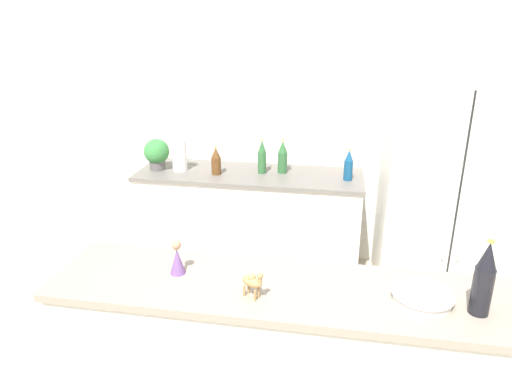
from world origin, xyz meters
TOP-DOWN VIEW (x-y plane):
  - wall_back at (0.00, 2.73)m, footprint 8.00×0.06m
  - back_counter at (-0.42, 2.40)m, footprint 1.90×0.63m
  - refrigerator at (1.15, 2.31)m, footprint 0.95×0.77m
  - potted_plant at (-1.21, 2.35)m, footprint 0.22×0.22m
  - paper_towel_roll at (-1.01, 2.36)m, footprint 0.12×0.12m
  - back_bottle_0 at (0.40, 2.35)m, footprint 0.07×0.07m
  - back_bottle_1 at (-0.14, 2.45)m, footprint 0.08×0.08m
  - back_bottle_2 at (-0.31, 2.41)m, footprint 0.07×0.07m
  - back_bottle_3 at (-0.68, 2.31)m, footprint 0.08×0.08m
  - wine_bottle at (0.89, 0.49)m, footprint 0.08×0.08m
  - fruit_bowl at (0.68, 0.53)m, footprint 0.26×0.26m
  - camel_figurine at (-0.03, 0.44)m, footprint 0.10×0.09m
  - wise_man_figurine_blue at (-0.40, 0.57)m, footprint 0.07×0.07m

SIDE VIEW (x-z plane):
  - back_counter at x=-0.42m, z-range 0.00..0.89m
  - refrigerator at x=1.15m, z-range 0.00..1.71m
  - back_bottle_3 at x=-0.68m, z-range 0.88..1.12m
  - back_bottle_0 at x=0.40m, z-range 0.88..1.14m
  - fruit_bowl at x=0.68m, z-range 0.99..1.04m
  - paper_towel_roll at x=-1.01m, z-range 0.89..1.15m
  - back_bottle_1 at x=-0.14m, z-range 0.88..1.17m
  - back_bottle_2 at x=-0.31m, z-range 0.88..1.17m
  - potted_plant at x=-1.21m, z-range 0.90..1.17m
  - wise_man_figurine_blue at x=-0.40m, z-range 0.97..1.14m
  - camel_figurine at x=-0.03m, z-range 1.00..1.13m
  - wine_bottle at x=0.89m, z-range 0.98..1.30m
  - wall_back at x=0.00m, z-range 0.00..2.55m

